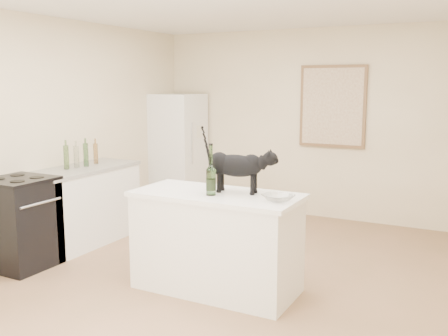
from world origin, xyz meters
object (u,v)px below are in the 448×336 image
Objects in this scene: fridge at (178,151)px; glass_bowl at (278,198)px; stove at (20,224)px; wine_bottle at (211,173)px; black_cat at (236,169)px.

glass_bowl is at bearing -44.44° from fridge.
stove is 2.27× the size of wine_bottle.
fridge is 3.36m from wine_bottle.
stove is at bearing -90.00° from fridge.
glass_bowl is (2.66, -2.61, 0.08)m from fridge.
stove is 2.17m from wine_bottle.
stove is at bearing -175.07° from black_cat.
glass_bowl reaches higher than stove.
black_cat is at bearing 12.58° from stove.
wine_bottle is at bearing 8.29° from stove.
glass_bowl is (0.61, 0.04, -0.17)m from wine_bottle.
fridge reaches higher than black_cat.
wine_bottle is at bearing -175.89° from glass_bowl.
stove is 3.65× the size of glass_bowl.
stove is at bearing -171.71° from wine_bottle.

